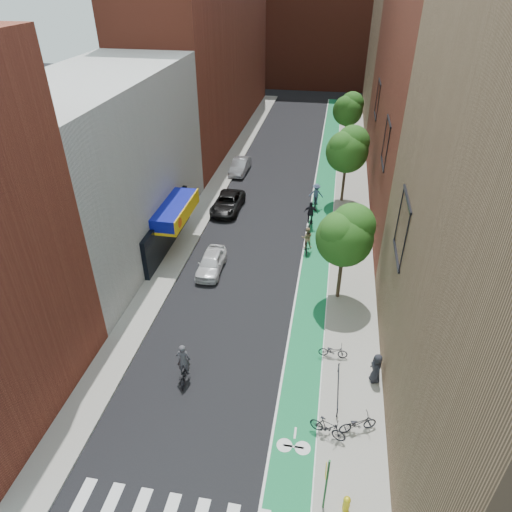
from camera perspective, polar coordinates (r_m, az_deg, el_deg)
The scene contains 25 objects.
ground at distance 22.74m, azimuth -5.66°, elevation -19.15°, with size 160.00×160.00×0.00m, color black.
bike_lane at distance 43.20m, azimuth 8.53°, elevation 8.06°, with size 2.00×68.00×0.01m, color #137049.
sidewalk_left at distance 44.43m, azimuth -4.58°, elevation 9.14°, with size 2.00×68.00×0.15m, color gray.
sidewalk_right at distance 43.21m, azimuth 11.87°, elevation 7.81°, with size 3.00×68.00×0.15m, color gray.
building_left_white at distance 33.59m, azimuth -18.56°, elevation 10.46°, with size 8.00×20.00×12.00m, color silver.
building_left_far_red at distance 57.87m, azimuth -6.21°, elevation 25.87°, with size 8.00×36.00×22.00m, color maroon.
building_right_mid_red at distance 40.62m, azimuth 22.02°, elevation 20.96°, with size 8.00×28.00×22.00m, color maroon.
building_right_far_tan at distance 64.39m, azimuth 18.16°, elevation 23.50°, with size 8.00×20.00×18.00m, color #8C6B4C.
building_far_closure at distance 85.81m, azimuth 7.86°, elevation 27.33°, with size 30.00×14.00×20.00m, color maroon.
tree_near at distance 26.85m, azimuth 11.15°, elevation 2.71°, with size 3.40×3.36×6.42m.
tree_mid at distance 39.56m, azimuth 11.41°, elevation 13.07°, with size 3.55×3.53×6.74m.
tree_far at distance 53.08m, azimuth 11.47°, elevation 17.65°, with size 3.30×3.25×6.21m.
sign_pole at distance 18.82m, azimuth 8.76°, elevation -26.15°, with size 0.13×0.71×3.00m.
parked_car_white at distance 31.18m, azimuth -5.63°, elevation -0.81°, with size 1.57×3.91×1.33m, color silver.
parked_car_black at distance 39.03m, azimuth -3.57°, elevation 6.64°, with size 2.23×4.83×1.34m, color black.
parked_car_silver at distance 46.54m, azimuth -2.02°, elevation 11.17°, with size 1.46×4.19×1.38m, color #919499.
cyclist_lead at distance 23.78m, azimuth -9.02°, elevation -13.68°, with size 0.93×1.90×2.24m.
cyclist_lane_near at distance 33.18m, azimuth 6.34°, elevation 1.77°, with size 0.88×1.68×1.99m.
cyclist_lane_mid at distance 36.40m, azimuth 6.82°, elevation 4.75°, with size 1.14×1.86×2.24m.
cyclist_lane_far at distance 39.61m, azimuth 7.49°, elevation 7.30°, with size 1.18×1.86×2.18m.
parked_bike_near at distance 22.06m, azimuth 12.61°, elevation -19.75°, with size 0.61×1.76×0.93m, color black.
parked_bike_mid at distance 21.63m, azimuth 8.95°, elevation -20.42°, with size 0.48×1.71×1.03m, color black.
parked_bike_far at distance 24.98m, azimuth 9.62°, elevation -11.62°, with size 0.53×1.53×0.81m, color black.
pedestrian at distance 23.92m, azimuth 14.81°, elevation -13.40°, with size 0.83×0.54×1.70m, color black.
fire_hydrant at distance 19.99m, azimuth 11.24°, elevation -28.07°, with size 0.28×0.28×0.81m.
Camera 1 is at (4.51, -13.33, 17.86)m, focal length 32.00 mm.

